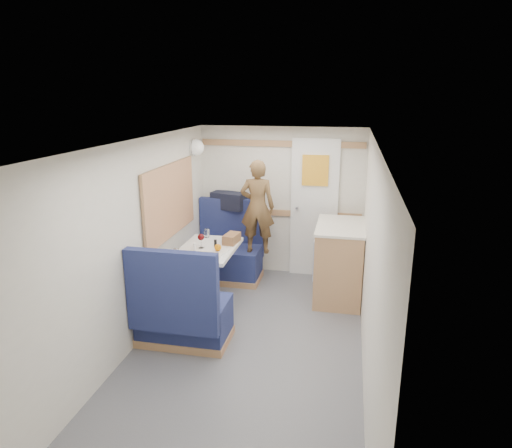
% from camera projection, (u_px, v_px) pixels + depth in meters
% --- Properties ---
extents(floor, '(4.50, 4.50, 0.00)m').
position_uv_depth(floor, '(244.00, 358.00, 4.31)').
color(floor, '#515156').
rests_on(floor, ground).
extents(ceiling, '(4.50, 4.50, 0.00)m').
position_uv_depth(ceiling, '(242.00, 145.00, 3.76)').
color(ceiling, silver).
rests_on(ceiling, wall_back).
extents(wall_back, '(2.20, 0.02, 2.00)m').
position_uv_depth(wall_back, '(281.00, 202.00, 6.15)').
color(wall_back, silver).
rests_on(wall_back, floor).
extents(wall_left, '(0.02, 4.50, 2.00)m').
position_uv_depth(wall_left, '(128.00, 250.00, 4.25)').
color(wall_left, silver).
rests_on(wall_left, floor).
extents(wall_right, '(0.02, 4.50, 2.00)m').
position_uv_depth(wall_right, '(370.00, 268.00, 3.82)').
color(wall_right, silver).
rests_on(wall_right, floor).
extents(oak_trim_low, '(2.15, 0.02, 0.08)m').
position_uv_depth(oak_trim_low, '(281.00, 213.00, 6.18)').
color(oak_trim_low, '#AC734D').
rests_on(oak_trim_low, wall_back).
extents(oak_trim_high, '(2.15, 0.02, 0.08)m').
position_uv_depth(oak_trim_high, '(282.00, 144.00, 5.92)').
color(oak_trim_high, '#AC734D').
rests_on(oak_trim_high, wall_back).
extents(side_window, '(0.04, 1.30, 0.72)m').
position_uv_depth(side_window, '(170.00, 200.00, 5.12)').
color(side_window, gray).
rests_on(side_window, wall_left).
extents(rear_door, '(0.62, 0.12, 1.86)m').
position_uv_depth(rear_door, '(314.00, 206.00, 6.04)').
color(rear_door, white).
rests_on(rear_door, wall_back).
extents(dinette_table, '(0.62, 0.92, 0.72)m').
position_uv_depth(dinette_table, '(208.00, 260.00, 5.22)').
color(dinette_table, white).
rests_on(dinette_table, floor).
extents(bench_far, '(0.90, 0.59, 1.05)m').
position_uv_depth(bench_far, '(228.00, 257.00, 6.11)').
color(bench_far, '#17224B').
rests_on(bench_far, floor).
extents(bench_near, '(0.90, 0.59, 1.05)m').
position_uv_depth(bench_near, '(182.00, 316.00, 4.48)').
color(bench_near, '#17224B').
rests_on(bench_near, floor).
extents(ledge, '(0.90, 0.14, 0.04)m').
position_uv_depth(ledge, '(232.00, 210.00, 6.19)').
color(ledge, '#AC734D').
rests_on(ledge, bench_far).
extents(dome_light, '(0.20, 0.20, 0.20)m').
position_uv_depth(dome_light, '(196.00, 147.00, 5.77)').
color(dome_light, white).
rests_on(dome_light, wall_left).
extents(galley_counter, '(0.57, 0.92, 0.92)m').
position_uv_depth(galley_counter, '(339.00, 261.00, 5.48)').
color(galley_counter, '#AC734D').
rests_on(galley_counter, floor).
extents(person, '(0.45, 0.31, 1.19)m').
position_uv_depth(person, '(257.00, 207.00, 5.70)').
color(person, brown).
rests_on(person, bench_far).
extents(duffel_bag, '(0.51, 0.35, 0.23)m').
position_uv_depth(duffel_bag, '(229.00, 201.00, 6.16)').
color(duffel_bag, black).
rests_on(duffel_bag, ledge).
extents(tray, '(0.30, 0.37, 0.02)m').
position_uv_depth(tray, '(213.00, 253.00, 4.98)').
color(tray, silver).
rests_on(tray, dinette_table).
extents(orange_fruit, '(0.08, 0.08, 0.08)m').
position_uv_depth(orange_fruit, '(218.00, 247.00, 5.01)').
color(orange_fruit, orange).
rests_on(orange_fruit, tray).
extents(cheese_block, '(0.10, 0.07, 0.03)m').
position_uv_depth(cheese_block, '(204.00, 253.00, 4.89)').
color(cheese_block, '#DBC47E').
rests_on(cheese_block, tray).
extents(wine_glass, '(0.08, 0.08, 0.17)m').
position_uv_depth(wine_glass, '(201.00, 238.00, 5.14)').
color(wine_glass, white).
rests_on(wine_glass, dinette_table).
extents(tumbler_left, '(0.06, 0.06, 0.10)m').
position_uv_depth(tumbler_left, '(177.00, 253.00, 4.86)').
color(tumbler_left, white).
rests_on(tumbler_left, dinette_table).
extents(tumbler_mid, '(0.06, 0.06, 0.10)m').
position_uv_depth(tumbler_mid, '(207.00, 233.00, 5.55)').
color(tumbler_mid, white).
rests_on(tumbler_mid, dinette_table).
extents(beer_glass, '(0.06, 0.06, 0.10)m').
position_uv_depth(beer_glass, '(231.00, 239.00, 5.32)').
color(beer_glass, '#8C4C14').
rests_on(beer_glass, dinette_table).
extents(pepper_grinder, '(0.03, 0.03, 0.09)m').
position_uv_depth(pepper_grinder, '(215.00, 243.00, 5.19)').
color(pepper_grinder, black).
rests_on(pepper_grinder, dinette_table).
extents(salt_grinder, '(0.04, 0.04, 0.09)m').
position_uv_depth(salt_grinder, '(194.00, 247.00, 5.06)').
color(salt_grinder, white).
rests_on(salt_grinder, dinette_table).
extents(bread_loaf, '(0.17, 0.27, 0.11)m').
position_uv_depth(bread_loaf, '(232.00, 238.00, 5.33)').
color(bread_loaf, brown).
rests_on(bread_loaf, dinette_table).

